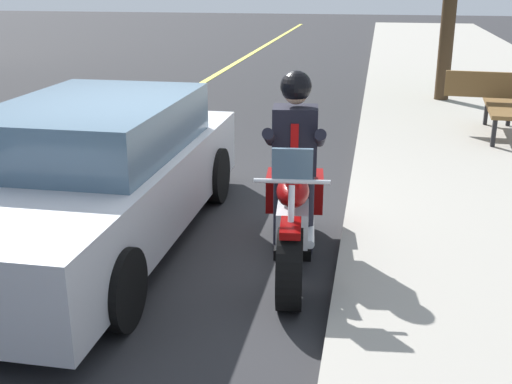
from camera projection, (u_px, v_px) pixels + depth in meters
name	position (u px, v px, depth m)	size (l,w,h in m)	color
ground_plane	(147.00, 233.00, 6.61)	(80.00, 80.00, 0.00)	#28282B
motorcycle_main	(293.00, 216.00, 5.79)	(2.22, 0.74, 1.26)	black
rider_main	(295.00, 149.00, 5.79)	(0.66, 0.59, 1.74)	black
car_silver	(93.00, 176.00, 6.16)	(4.60, 1.92, 1.40)	silver
bench_sidewalk	(504.00, 99.00, 9.91)	(1.83, 1.80, 0.95)	brown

